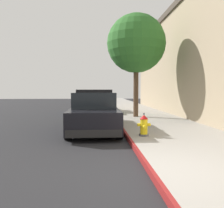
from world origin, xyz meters
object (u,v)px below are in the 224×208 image
at_px(parked_car_silver_ahead, 96,103).
at_px(fire_hydrant, 144,125).
at_px(police_cruiser, 94,112).
at_px(street_tree, 136,44).

xyz_separation_m(parked_car_silver_ahead, fire_hydrant, (1.59, -9.32, -0.24)).
bearing_deg(parked_car_silver_ahead, police_cruiser, -90.48).
height_order(police_cruiser, street_tree, street_tree).
relative_size(parked_car_silver_ahead, fire_hydrant, 6.37).
bearing_deg(police_cruiser, parked_car_silver_ahead, 89.52).
bearing_deg(fire_hydrant, street_tree, 83.12).
xyz_separation_m(fire_hydrant, street_tree, (0.68, 5.62, 3.75)).
bearing_deg(police_cruiser, fire_hydrant, -50.45).
bearing_deg(parked_car_silver_ahead, street_tree, -58.43).
distance_m(police_cruiser, fire_hydrant, 2.61).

